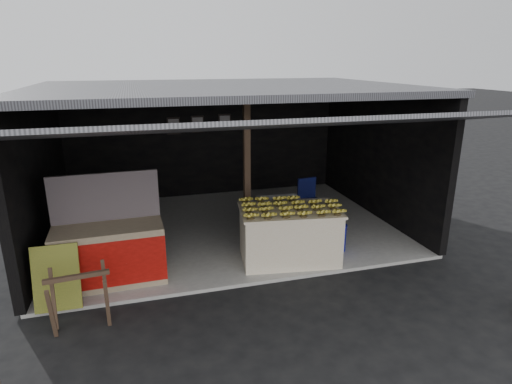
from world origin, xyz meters
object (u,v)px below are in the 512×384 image
object	(u,v)px
white_crate	(279,220)
sawhorse	(79,295)
banana_table	(289,234)
neighbor_stall	(110,252)
plastic_chair	(309,196)
water_barrel	(337,238)

from	to	relation	value
white_crate	sawhorse	size ratio (longest dim) A/B	1.08
banana_table	sawhorse	world-z (taller)	banana_table
white_crate	neighbor_stall	world-z (taller)	neighbor_stall
sawhorse	plastic_chair	distance (m)	5.30
water_barrel	plastic_chair	size ratio (longest dim) A/B	0.51
water_barrel	sawhorse	bearing A→B (deg)	-164.34
banana_table	white_crate	distance (m)	0.81
banana_table	water_barrel	size ratio (longest dim) A/B	3.86
water_barrel	plastic_chair	world-z (taller)	plastic_chair
sawhorse	water_barrel	size ratio (longest dim) A/B	1.70
banana_table	white_crate	size ratio (longest dim) A/B	2.10
banana_table	sawhorse	size ratio (longest dim) A/B	2.26
banana_table	plastic_chair	xyz separation A→B (m)	(1.10, 1.75, 0.08)
sawhorse	neighbor_stall	bearing A→B (deg)	67.24
banana_table	neighbor_stall	size ratio (longest dim) A/B	1.07
sawhorse	banana_table	bearing A→B (deg)	12.50
plastic_chair	water_barrel	bearing A→B (deg)	-100.56
water_barrel	plastic_chair	bearing A→B (deg)	86.64
neighbor_stall	water_barrel	world-z (taller)	neighbor_stall
white_crate	plastic_chair	size ratio (longest dim) A/B	0.93
banana_table	neighbor_stall	world-z (taller)	neighbor_stall
white_crate	sawhorse	distance (m)	3.95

